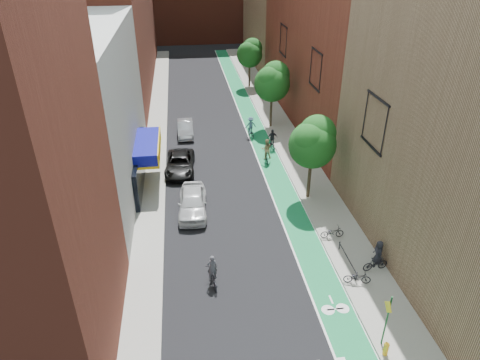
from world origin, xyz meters
name	(u,v)px	position (x,y,z in m)	size (l,w,h in m)	color
ground	(257,303)	(0.00, 0.00, 0.00)	(160.00, 160.00, 0.00)	black
bike_lane	(252,121)	(4.00, 26.00, 0.01)	(2.00, 68.00, 0.01)	#157633
sidewalk_left	(157,125)	(-6.00, 26.00, 0.07)	(2.00, 68.00, 0.15)	gray
sidewalk_right	(275,119)	(6.50, 26.00, 0.07)	(3.00, 68.00, 0.15)	gray
building_left_white	(74,115)	(-11.00, 14.00, 6.00)	(8.00, 20.00, 12.00)	silver
building_right_mid_red	(335,10)	(12.00, 26.00, 11.00)	(8.00, 28.00, 22.00)	maroon
building_right_far_tan	(280,1)	(12.00, 50.00, 9.00)	(8.00, 20.00, 18.00)	#8C6B4C
tree_near	(313,141)	(5.65, 10.02, 4.66)	(3.40, 3.36, 6.42)	#332619
tree_mid	(273,81)	(5.65, 24.02, 4.89)	(3.55, 3.53, 6.74)	#332619
tree_far	(250,52)	(5.65, 38.02, 4.50)	(3.30, 3.25, 6.21)	#332619
sign_pole	(387,318)	(5.38, -3.50, 1.84)	(0.13, 0.71, 3.00)	#194C26
parked_car_white	(193,202)	(-3.00, 9.29, 0.83)	(1.96, 4.86, 1.66)	silver
parked_car_black	(180,164)	(-3.79, 15.63, 0.70)	(2.33, 5.06, 1.41)	black
parked_car_silver	(185,128)	(-3.13, 23.24, 0.70)	(1.49, 4.26, 1.40)	#9A9CA2
cyclist_lead	(213,275)	(-2.21, 1.81, 0.63)	(0.87, 1.90, 1.93)	black
cyclist_lane_near	(266,152)	(3.65, 16.30, 0.93)	(0.90, 1.68, 2.14)	black
cyclist_lane_mid	(272,142)	(4.70, 18.77, 0.75)	(0.97, 1.62, 1.95)	black
cyclist_lane_far	(251,128)	(3.20, 21.96, 0.88)	(1.16, 1.91, 2.03)	black
parked_bike_near	(332,232)	(5.74, 4.85, 0.55)	(0.53, 1.53, 0.80)	black
parked_bike_mid	(376,264)	(7.21, 1.51, 0.62)	(0.44, 1.55, 0.93)	black
parked_bike_far	(357,277)	(5.76, 0.61, 0.55)	(0.53, 1.52, 0.80)	black
pedestrian	(379,252)	(7.60, 2.10, 0.92)	(0.75, 0.49, 1.54)	black
fire_hydrant	(386,348)	(5.30, -4.10, 0.55)	(0.26, 0.26, 0.75)	gold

